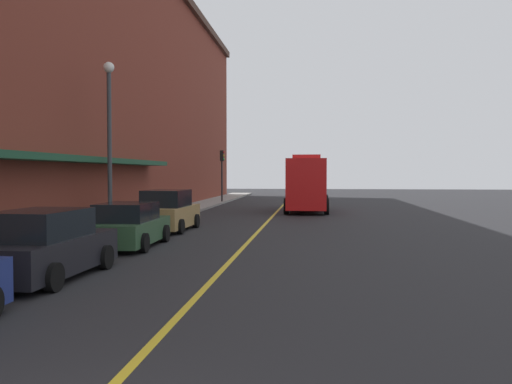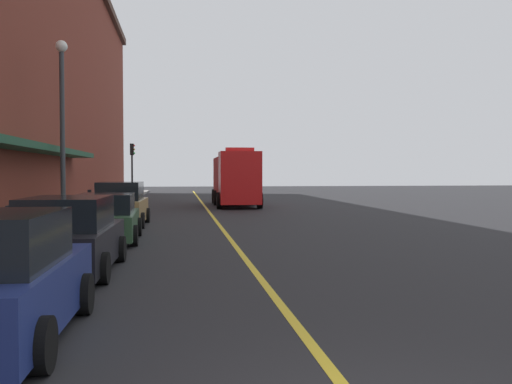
{
  "view_description": "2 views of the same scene",
  "coord_description": "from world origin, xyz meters",
  "views": [
    {
      "loc": [
        2.39,
        -3.73,
        2.56
      ],
      "look_at": [
        -0.88,
        26.53,
        1.46
      ],
      "focal_mm": 37.46,
      "sensor_mm": 36.0,
      "label": 1
    },
    {
      "loc": [
        -1.68,
        -4.09,
        2.22
      ],
      "look_at": [
        1.35,
        17.62,
        1.43
      ],
      "focal_mm": 39.02,
      "sensor_mm": 36.0,
      "label": 2
    }
  ],
  "objects": [
    {
      "name": "ground_plane",
      "position": [
        0.0,
        25.0,
        0.0
      ],
      "size": [
        112.0,
        112.0,
        0.0
      ],
      "primitive_type": "plane",
      "color": "#232326"
    },
    {
      "name": "sidewalk_left",
      "position": [
        -6.2,
        25.0,
        0.07
      ],
      "size": [
        2.4,
        70.0,
        0.15
      ],
      "primitive_type": "cube",
      "color": "gray",
      "rests_on": "ground"
    },
    {
      "name": "lane_center_stripe",
      "position": [
        0.0,
        25.0,
        0.0
      ],
      "size": [
        0.16,
        70.0,
        0.01
      ],
      "primitive_type": "cube",
      "color": "gold",
      "rests_on": "ground"
    },
    {
      "name": "parked_car_1",
      "position": [
        -4.05,
        8.45,
        0.79
      ],
      "size": [
        2.13,
        4.48,
        1.68
      ],
      "rotation": [
        0.0,
        0.0,
        1.55
      ],
      "color": "black",
      "rests_on": "ground"
    },
    {
      "name": "parked_car_2",
      "position": [
        -3.95,
        14.03,
        0.73
      ],
      "size": [
        2.14,
        4.35,
        1.53
      ],
      "rotation": [
        0.0,
        0.0,
        1.59
      ],
      "color": "#2D5133",
      "rests_on": "ground"
    },
    {
      "name": "parked_car_3",
      "position": [
        -4.02,
        19.25,
        0.84
      ],
      "size": [
        2.19,
        4.32,
        1.81
      ],
      "rotation": [
        0.0,
        0.0,
        1.54
      ],
      "color": "#A5844C",
      "rests_on": "ground"
    },
    {
      "name": "fire_truck",
      "position": [
        2.0,
        32.02,
        1.75
      ],
      "size": [
        2.84,
        8.32,
        3.67
      ],
      "rotation": [
        0.0,
        0.0,
        -1.58
      ],
      "color": "red",
      "rests_on": "ground"
    },
    {
      "name": "parking_meter_0",
      "position": [
        -5.35,
        8.7,
        1.06
      ],
      "size": [
        0.14,
        0.18,
        1.33
      ],
      "color": "#4C4C51",
      "rests_on": "sidewalk_left"
    },
    {
      "name": "parking_meter_2",
      "position": [
        -5.35,
        19.75,
        1.06
      ],
      "size": [
        0.14,
        0.18,
        1.33
      ],
      "color": "#4C4C51",
      "rests_on": "sidewalk_left"
    },
    {
      "name": "street_lamp_left",
      "position": [
        -5.95,
        17.45,
        4.4
      ],
      "size": [
        0.44,
        0.44,
        6.94
      ],
      "color": "#33383D",
      "rests_on": "sidewalk_left"
    },
    {
      "name": "traffic_light_near",
      "position": [
        -5.29,
        40.68,
        3.16
      ],
      "size": [
        0.38,
        0.36,
        4.3
      ],
      "color": "#232326",
      "rests_on": "sidewalk_left"
    }
  ]
}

